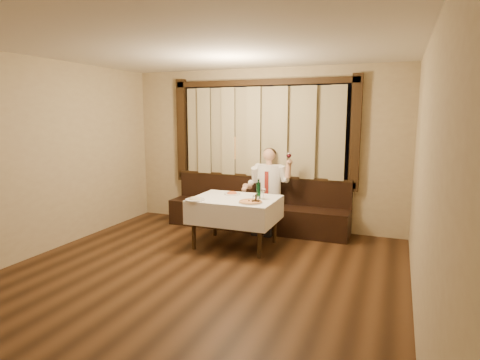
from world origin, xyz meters
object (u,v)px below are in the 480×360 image
at_px(dining_table, 235,205).
at_px(banquette, 257,211).
at_px(cruet_caddy, 256,200).
at_px(seated_man, 268,184).
at_px(pasta_red, 232,192).
at_px(pasta_cream, 195,198).
at_px(green_bottle, 258,190).
at_px(pizza, 250,202).

bearing_deg(dining_table, banquette, 90.00).
height_order(cruet_caddy, seated_man, seated_man).
xyz_separation_m(banquette, pasta_red, (-0.15, -0.79, 0.48)).
height_order(pasta_cream, cruet_caddy, cruet_caddy).
bearing_deg(pasta_cream, cruet_caddy, 11.22).
bearing_deg(green_bottle, seated_man, 98.35).
bearing_deg(seated_man, pasta_cream, -118.33).
xyz_separation_m(pasta_cream, cruet_caddy, (0.89, 0.18, 0.00)).
bearing_deg(pasta_red, pasta_cream, -118.99).
relative_size(banquette, pizza, 9.19).
bearing_deg(banquette, cruet_caddy, -71.80).
bearing_deg(green_bottle, dining_table, -169.21).
relative_size(banquette, pasta_cream, 11.22).
height_order(dining_table, green_bottle, green_bottle).
xyz_separation_m(pizza, pasta_cream, (-0.82, -0.14, 0.02)).
bearing_deg(pizza, seated_man, 95.50).
relative_size(pasta_red, pasta_cream, 0.90).
xyz_separation_m(dining_table, pizza, (0.34, -0.24, 0.12)).
xyz_separation_m(pasta_red, green_bottle, (0.50, -0.16, 0.09)).
distance_m(pizza, pasta_cream, 0.83).
bearing_deg(pizza, dining_table, 144.31).
xyz_separation_m(dining_table, pasta_red, (-0.15, 0.23, 0.14)).
bearing_deg(cruet_caddy, pasta_cream, -177.59).
bearing_deg(banquette, dining_table, -90.00).
height_order(pasta_red, cruet_caddy, cruet_caddy).
xyz_separation_m(pasta_red, seated_man, (0.37, 0.70, 0.04)).
height_order(banquette, cruet_caddy, banquette).
bearing_deg(green_bottle, pizza, -92.64).
relative_size(pizza, cruet_caddy, 2.87).
distance_m(pasta_cream, cruet_caddy, 0.91).
bearing_deg(cruet_caddy, seated_man, 90.21).
height_order(pasta_cream, green_bottle, green_bottle).
xyz_separation_m(green_bottle, seated_man, (-0.13, 0.87, -0.05)).
height_order(green_bottle, cruet_caddy, green_bottle).
distance_m(pasta_cream, green_bottle, 0.95).
xyz_separation_m(pizza, cruet_caddy, (0.07, 0.04, 0.03)).
distance_m(dining_table, pasta_cream, 0.63).
bearing_deg(cruet_caddy, dining_table, 144.39).
bearing_deg(cruet_caddy, pasta_red, 132.90).
relative_size(pizza, pasta_red, 1.35).
bearing_deg(pizza, cruet_caddy, 29.10).
relative_size(dining_table, cruet_caddy, 10.46).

